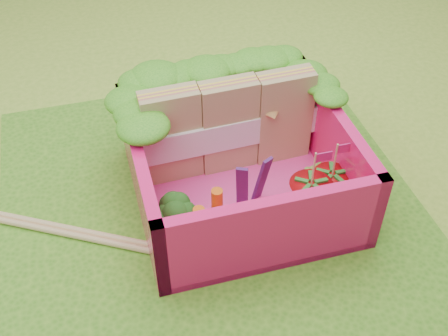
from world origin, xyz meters
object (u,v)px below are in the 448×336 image
object	(u,v)px
chopsticks	(32,224)
strawberry_left	(309,199)
sandwich_stack	(229,126)
broccoli	(174,216)
bento_box	(240,162)
strawberry_right	(330,188)

from	to	relation	value
chopsticks	strawberry_left	bearing A→B (deg)	-13.89
sandwich_stack	broccoli	bearing A→B (deg)	-131.41
bento_box	strawberry_right	distance (m)	0.58
bento_box	strawberry_right	xyz separation A→B (m)	(0.50, -0.27, -0.10)
broccoli	chopsticks	world-z (taller)	broccoli
bento_box	strawberry_right	size ratio (longest dim) A/B	2.73
sandwich_stack	strawberry_left	world-z (taller)	sandwich_stack
broccoli	chopsticks	distance (m)	0.93
sandwich_stack	chopsticks	bearing A→B (deg)	-172.09
bento_box	sandwich_stack	bearing A→B (deg)	88.87
sandwich_stack	chopsticks	world-z (taller)	sandwich_stack
bento_box	strawberry_left	bearing A→B (deg)	-44.75
bento_box	strawberry_right	world-z (taller)	bento_box
strawberry_right	chopsticks	distance (m)	1.84
bento_box	chopsticks	bearing A→B (deg)	176.88
strawberry_left	bento_box	bearing A→B (deg)	135.25
bento_box	strawberry_left	distance (m)	0.48
strawberry_right	chopsticks	bearing A→B (deg)	169.22
sandwich_stack	strawberry_right	size ratio (longest dim) A/B	2.46
sandwich_stack	chopsticks	xyz separation A→B (m)	(-1.31, -0.18, -0.35)
sandwich_stack	broccoli	size ratio (longest dim) A/B	3.46
sandwich_stack	strawberry_right	bearing A→B (deg)	-46.65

